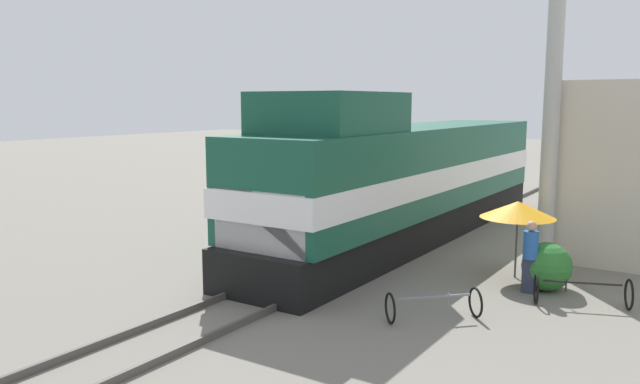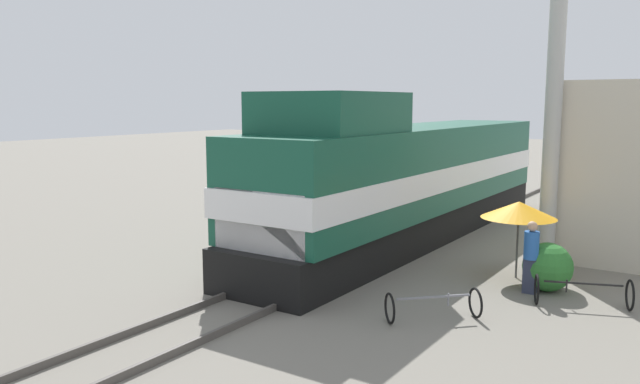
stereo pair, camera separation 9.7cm
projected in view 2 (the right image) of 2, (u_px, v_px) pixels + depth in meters
ground_plane at (383, 249)px, 18.82m from camera, size 120.00×120.00×0.00m
rail_near at (363, 244)px, 19.20m from camera, size 0.08×33.71×0.15m
rail_far at (405, 250)px, 18.42m from camera, size 0.08×33.71×0.15m
locomotive at (407, 179)px, 19.80m from camera, size 3.02×16.58×4.65m
utility_pole at (555, 84)px, 16.33m from camera, size 1.80×0.44×9.66m
vendor_umbrella at (519, 210)px, 15.50m from camera, size 1.85×1.85×1.95m
billboard_sign at (582, 165)px, 18.00m from camera, size 2.14×0.12×3.56m
shrub_cluster at (548, 267)px, 14.57m from camera, size 1.15×1.15×1.15m
person_bystander at (531, 254)px, 14.34m from camera, size 0.34×0.34×1.69m
bicycle at (582, 292)px, 13.43m from camera, size 2.05×1.30×0.67m
bicycle_spare at (433, 305)px, 12.61m from camera, size 1.79×1.77×0.63m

